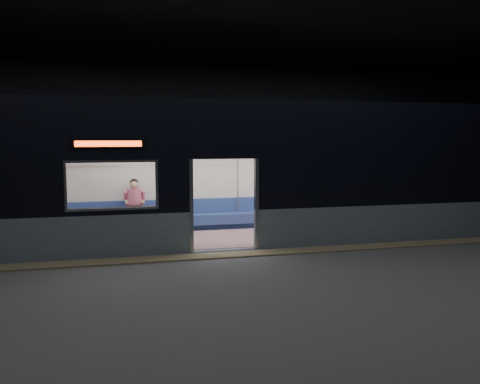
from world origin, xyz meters
name	(u,v)px	position (x,y,z in m)	size (l,w,h in m)	color
station_floor	(236,262)	(0.00, 0.00, -0.01)	(24.00, 14.00, 0.01)	#47494C
station_envelope	(235,79)	(0.00, 0.00, 3.66)	(24.00, 14.00, 5.00)	black
tactile_strip	(230,255)	(0.00, 0.55, 0.01)	(22.80, 0.50, 0.03)	#8C7F59
metro_car	(211,165)	(0.00, 2.54, 1.85)	(18.00, 3.04, 3.35)	gray
passenger	(135,203)	(-1.85, 3.55, 0.81)	(0.41, 0.71, 1.41)	black
handbag	(136,209)	(-1.83, 3.31, 0.69)	(0.31, 0.26, 0.15)	black
transit_map	(368,172)	(5.00, 3.85, 1.50)	(1.09, 0.03, 0.71)	white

